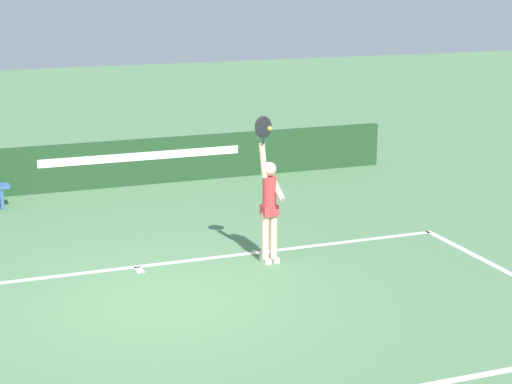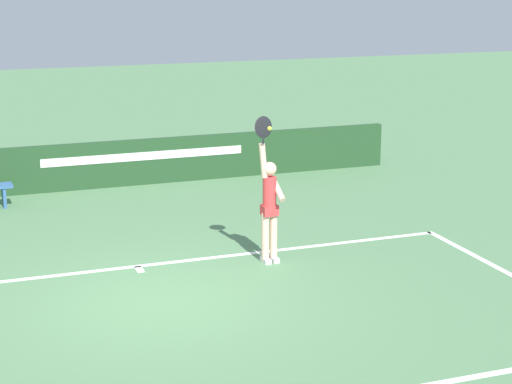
% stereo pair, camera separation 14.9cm
% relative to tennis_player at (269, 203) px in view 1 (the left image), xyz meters
% --- Properties ---
extents(ground_plane, '(60.00, 60.00, 0.00)m').
position_rel_tennis_player_xyz_m(ground_plane, '(-1.99, -1.06, -0.95)').
color(ground_plane, '#507A50').
extents(court_lines, '(10.46, 5.11, 0.00)m').
position_rel_tennis_player_xyz_m(court_lines, '(-1.99, -2.00, -0.95)').
color(court_lines, white).
rests_on(court_lines, ground).
extents(back_wall, '(13.76, 0.18, 0.96)m').
position_rel_tennis_player_xyz_m(back_wall, '(-1.99, 5.67, -0.47)').
color(back_wall, '#1F4122').
rests_on(back_wall, ground).
extents(tennis_player, '(0.43, 0.45, 2.32)m').
position_rel_tennis_player_xyz_m(tennis_player, '(0.00, 0.00, 0.00)').
color(tennis_player, beige).
rests_on(tennis_player, ground).
extents(tennis_ball, '(0.07, 0.07, 0.07)m').
position_rel_tennis_player_xyz_m(tennis_ball, '(-0.12, -0.30, 1.22)').
color(tennis_ball, '#D2DC38').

